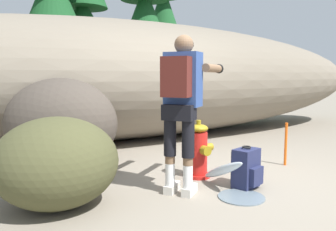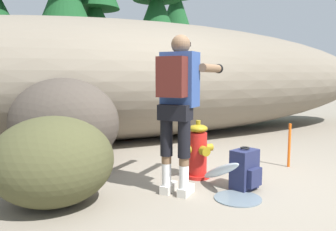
{
  "view_description": "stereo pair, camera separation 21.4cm",
  "coord_description": "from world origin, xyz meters",
  "px_view_note": "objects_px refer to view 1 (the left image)",
  "views": [
    {
      "loc": [
        -2.46,
        -3.1,
        1.25
      ],
      "look_at": [
        -0.48,
        0.59,
        0.75
      ],
      "focal_mm": 36.05,
      "sensor_mm": 36.0,
      "label": 1
    },
    {
      "loc": [
        -2.27,
        -3.2,
        1.25
      ],
      "look_at": [
        -0.48,
        0.59,
        0.75
      ],
      "focal_mm": 36.05,
      "sensor_mm": 36.0,
      "label": 2
    }
  ],
  "objects_px": {
    "utility_worker": "(182,94)",
    "survey_stake": "(286,144)",
    "spare_backpack": "(247,169)",
    "boulder_large": "(62,124)",
    "boulder_mid": "(57,162)",
    "fire_hydrant": "(199,151)"
  },
  "relations": [
    {
      "from": "utility_worker",
      "to": "boulder_mid",
      "type": "bearing_deg",
      "value": 131.56
    },
    {
      "from": "survey_stake",
      "to": "fire_hydrant",
      "type": "bearing_deg",
      "value": 175.55
    },
    {
      "from": "fire_hydrant",
      "to": "utility_worker",
      "type": "height_order",
      "value": "utility_worker"
    },
    {
      "from": "fire_hydrant",
      "to": "survey_stake",
      "type": "height_order",
      "value": "fire_hydrant"
    },
    {
      "from": "boulder_mid",
      "to": "survey_stake",
      "type": "relative_size",
      "value": 1.95
    },
    {
      "from": "boulder_large",
      "to": "boulder_mid",
      "type": "bearing_deg",
      "value": -102.86
    },
    {
      "from": "fire_hydrant",
      "to": "utility_worker",
      "type": "xyz_separation_m",
      "value": [
        -0.45,
        -0.36,
        0.73
      ]
    },
    {
      "from": "survey_stake",
      "to": "boulder_mid",
      "type": "bearing_deg",
      "value": -179.09
    },
    {
      "from": "boulder_large",
      "to": "boulder_mid",
      "type": "relative_size",
      "value": 1.3
    },
    {
      "from": "survey_stake",
      "to": "boulder_large",
      "type": "bearing_deg",
      "value": 154.6
    },
    {
      "from": "spare_backpack",
      "to": "survey_stake",
      "type": "xyz_separation_m",
      "value": [
        1.12,
        0.47,
        0.08
      ]
    },
    {
      "from": "fire_hydrant",
      "to": "boulder_mid",
      "type": "bearing_deg",
      "value": -174.76
    },
    {
      "from": "boulder_large",
      "to": "boulder_mid",
      "type": "xyz_separation_m",
      "value": [
        -0.31,
        -1.37,
        -0.18
      ]
    },
    {
      "from": "utility_worker",
      "to": "boulder_large",
      "type": "relative_size",
      "value": 1.1
    },
    {
      "from": "fire_hydrant",
      "to": "utility_worker",
      "type": "distance_m",
      "value": 0.93
    },
    {
      "from": "boulder_mid",
      "to": "survey_stake",
      "type": "distance_m",
      "value": 3.09
    },
    {
      "from": "spare_backpack",
      "to": "survey_stake",
      "type": "bearing_deg",
      "value": 94.27
    },
    {
      "from": "utility_worker",
      "to": "boulder_mid",
      "type": "height_order",
      "value": "utility_worker"
    },
    {
      "from": "utility_worker",
      "to": "spare_backpack",
      "type": "bearing_deg",
      "value": -56.4
    },
    {
      "from": "utility_worker",
      "to": "survey_stake",
      "type": "height_order",
      "value": "utility_worker"
    },
    {
      "from": "fire_hydrant",
      "to": "spare_backpack",
      "type": "height_order",
      "value": "fire_hydrant"
    },
    {
      "from": "fire_hydrant",
      "to": "boulder_large",
      "type": "xyz_separation_m",
      "value": [
        -1.39,
        1.21,
        0.29
      ]
    }
  ]
}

